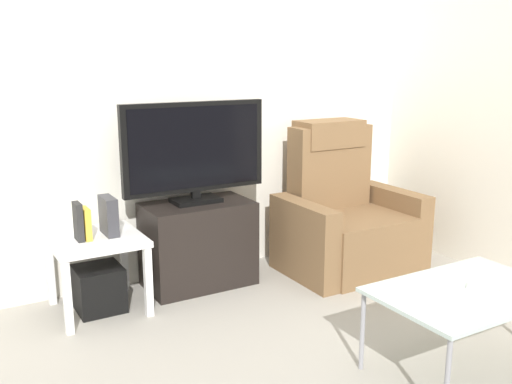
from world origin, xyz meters
TOP-DOWN VIEW (x-y plane):
  - ground_plane at (0.00, 0.00)m, footprint 6.40×6.40m
  - wall_back at (0.00, 1.13)m, footprint 6.40×0.06m
  - wall_side at (1.88, 0.00)m, footprint 0.06×4.48m
  - tv_stand at (-0.09, 0.86)m, footprint 0.72×0.42m
  - television at (-0.09, 0.88)m, footprint 1.00×0.20m
  - recliner_armchair at (1.01, 0.64)m, footprint 0.98×0.78m
  - side_table at (-0.80, 0.79)m, footprint 0.54×0.54m
  - subwoofer_box at (-0.80, 0.79)m, footprint 0.28×0.28m
  - book_leftmost at (-0.90, 0.77)m, footprint 0.04×0.12m
  - book_middle at (-0.85, 0.77)m, footprint 0.04×0.13m
  - game_console at (-0.71, 0.80)m, footprint 0.07×0.20m
  - coffee_table at (0.57, -0.85)m, footprint 0.90×0.60m
  - cell_phone at (0.65, -0.88)m, footprint 0.14×0.16m

SIDE VIEW (x-z plane):
  - ground_plane at x=0.00m, z-range 0.00..0.00m
  - subwoofer_box at x=-0.80m, z-range 0.00..0.28m
  - tv_stand at x=-0.09m, z-range 0.00..0.58m
  - recliner_armchair at x=1.01m, z-range -0.17..0.91m
  - side_table at x=-0.80m, z-range 0.16..0.64m
  - coffee_table at x=0.57m, z-range 0.19..0.63m
  - cell_phone at x=0.65m, z-range 0.44..0.45m
  - book_middle at x=-0.85m, z-range 0.48..0.67m
  - book_leftmost at x=-0.90m, z-range 0.48..0.71m
  - game_console at x=-0.71m, z-range 0.48..0.71m
  - television at x=-0.09m, z-range 0.60..1.28m
  - wall_back at x=0.00m, z-range 0.00..2.60m
  - wall_side at x=1.88m, z-range 0.00..2.60m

